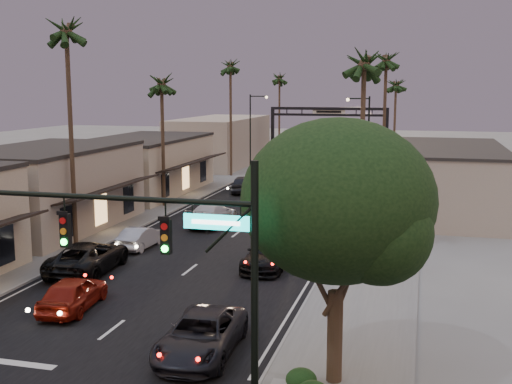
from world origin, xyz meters
The scene contains 29 objects.
ground centered at (0.00, 40.00, 0.00)m, with size 200.00×200.00×0.00m, color slate.
road centered at (0.00, 45.00, 0.00)m, with size 14.00×120.00×0.02m, color black.
sidewalk_left centered at (-9.50, 52.00, 0.06)m, with size 5.00×92.00×0.12m, color slate.
sidewalk_right centered at (9.50, 52.00, 0.06)m, with size 5.00×92.00×0.12m, color slate.
storefront_mid centered at (-13.00, 26.00, 2.75)m, with size 8.00×14.00×5.50m, color gray.
storefront_far centered at (-13.00, 42.00, 2.50)m, with size 8.00×16.00×5.00m, color tan.
storefront_dist centered at (-13.00, 65.00, 3.00)m, with size 8.00×20.00×6.00m, color gray.
building_right centered at (14.00, 40.00, 2.50)m, with size 8.00×18.00×5.00m, color gray.
traffic_signal centered at (5.69, 4.00, 5.08)m, with size 8.51×0.22×7.80m.
corner_tree centered at (9.48, 7.45, 5.98)m, with size 6.20×6.20×8.80m.
arch centered at (0.00, 70.00, 5.53)m, with size 15.20×0.40×7.27m.
streetlight_right centered at (6.92, 45.00, 5.33)m, with size 2.13×0.30×9.00m.
streetlight_left centered at (-6.92, 58.00, 5.33)m, with size 2.13×0.30×9.00m.
palm_lb centered at (-8.60, 22.00, 13.39)m, with size 3.20×3.20×15.20m.
palm_lc centered at (-8.60, 36.00, 10.47)m, with size 3.20×3.20×12.20m.
palm_ld centered at (-8.60, 55.00, 12.42)m, with size 3.20×3.20×14.20m.
palm_ra centered at (8.60, 24.00, 11.44)m, with size 3.20×3.20×13.20m.
palm_rb centered at (8.60, 44.00, 12.42)m, with size 3.20×3.20×14.20m.
palm_rc centered at (8.60, 64.00, 10.47)m, with size 3.20×3.20×12.20m.
palm_far centered at (-8.30, 78.00, 11.44)m, with size 3.20×3.20×13.20m.
oncoming_red centered at (-2.77, 11.78, 0.76)m, with size 1.80×4.48×1.53m, color maroon.
oncoming_pickup centered at (-5.08, 17.28, 0.83)m, with size 2.75×5.96×1.66m, color black.
oncoming_silver centered at (-4.60, 22.78, 0.67)m, with size 1.42×4.06×1.34m, color #9C9CA1.
oncoming_white centered at (-2.44, 30.07, 0.81)m, with size 2.26×5.57×1.62m, color silver.
oncoming_dgrey centered at (-4.22, 44.64, 0.82)m, with size 1.95×4.84×1.65m, color black.
oncoming_grey_far centered at (-4.05, 53.31, 0.69)m, with size 1.47×4.22×1.39m, color #4C4C51.
curbside_near centered at (4.34, 8.63, 0.75)m, with size 2.50×5.43×1.51m, color black.
curbside_black centered at (4.06, 20.56, 0.78)m, with size 2.18×5.36×1.56m, color black.
curbside_grey centered at (6.20, 27.87, 0.75)m, with size 1.77×4.41×1.50m, color #4A4B4F.
Camera 1 is at (11.97, -12.51, 9.72)m, focal length 45.00 mm.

